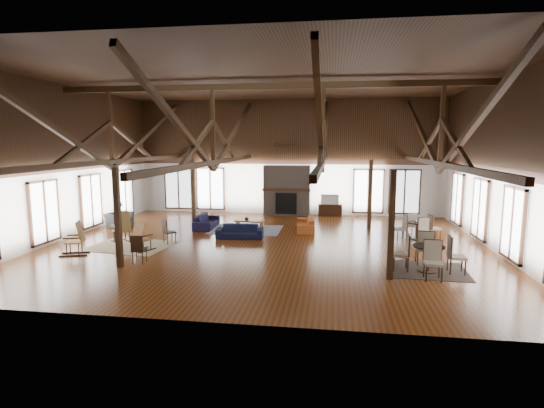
# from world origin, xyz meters

# --- Properties ---
(floor) EXTENTS (16.00, 16.00, 0.00)m
(floor) POSITION_xyz_m (0.00, 0.00, 0.00)
(floor) COLOR brown
(floor) RESTS_ON ground
(ceiling) EXTENTS (16.00, 14.00, 0.02)m
(ceiling) POSITION_xyz_m (0.00, 0.00, 6.00)
(ceiling) COLOR black
(ceiling) RESTS_ON wall_back
(wall_back) EXTENTS (16.00, 0.02, 6.00)m
(wall_back) POSITION_xyz_m (0.00, 7.00, 3.00)
(wall_back) COLOR silver
(wall_back) RESTS_ON floor
(wall_front) EXTENTS (16.00, 0.02, 6.00)m
(wall_front) POSITION_xyz_m (0.00, -7.00, 3.00)
(wall_front) COLOR silver
(wall_front) RESTS_ON floor
(wall_left) EXTENTS (0.02, 14.00, 6.00)m
(wall_left) POSITION_xyz_m (-8.00, 0.00, 3.00)
(wall_left) COLOR silver
(wall_left) RESTS_ON floor
(wall_right) EXTENTS (0.02, 14.00, 6.00)m
(wall_right) POSITION_xyz_m (8.00, 0.00, 3.00)
(wall_right) COLOR silver
(wall_right) RESTS_ON floor
(roof_truss) EXTENTS (15.60, 14.07, 3.14)m
(roof_truss) POSITION_xyz_m (0.00, 0.00, 4.03)
(roof_truss) COLOR #33220E
(roof_truss) RESTS_ON wall_back
(post_grid) EXTENTS (8.16, 7.16, 3.05)m
(post_grid) POSITION_xyz_m (0.00, 0.00, 1.52)
(post_grid) COLOR #33220E
(post_grid) RESTS_ON floor
(fireplace) EXTENTS (2.50, 0.69, 2.60)m
(fireplace) POSITION_xyz_m (0.00, 6.67, 1.29)
(fireplace) COLOR brown
(fireplace) RESTS_ON floor
(ceiling_fan) EXTENTS (1.60, 1.60, 0.75)m
(ceiling_fan) POSITION_xyz_m (0.50, -1.00, 3.73)
(ceiling_fan) COLOR black
(ceiling_fan) RESTS_ON roof_truss
(sofa_navy_front) EXTENTS (1.91, 0.87, 0.54)m
(sofa_navy_front) POSITION_xyz_m (-1.25, 0.95, 0.27)
(sofa_navy_front) COLOR black
(sofa_navy_front) RESTS_ON floor
(sofa_navy_left) EXTENTS (2.02, 0.87, 0.58)m
(sofa_navy_left) POSITION_xyz_m (-3.18, 2.78, 0.29)
(sofa_navy_left) COLOR black
(sofa_navy_left) RESTS_ON floor
(sofa_orange) EXTENTS (1.97, 0.89, 0.56)m
(sofa_orange) POSITION_xyz_m (1.25, 2.81, 0.28)
(sofa_orange) COLOR #9B491E
(sofa_orange) RESTS_ON floor
(coffee_table) EXTENTS (1.30, 0.78, 0.47)m
(coffee_table) POSITION_xyz_m (-1.13, 2.39, 0.42)
(coffee_table) COLOR brown
(coffee_table) RESTS_ON floor
(vase) EXTENTS (0.19, 0.19, 0.18)m
(vase) POSITION_xyz_m (-1.26, 2.33, 0.56)
(vase) COLOR #B2B2B2
(vase) RESTS_ON coffee_table
(armchair) EXTENTS (1.20, 1.11, 0.66)m
(armchair) POSITION_xyz_m (-7.10, 2.31, 0.33)
(armchair) COLOR #333336
(armchair) RESTS_ON floor
(side_table_lamp) EXTENTS (0.41, 0.41, 1.04)m
(side_table_lamp) POSITION_xyz_m (-7.60, 3.40, 0.40)
(side_table_lamp) COLOR black
(side_table_lamp) RESTS_ON floor
(rocking_chair_a) EXTENTS (1.03, 0.98, 1.20)m
(rocking_chair_a) POSITION_xyz_m (-5.46, -0.51, 0.57)
(rocking_chair_a) COLOR #99673A
(rocking_chair_a) RESTS_ON floor
(rocking_chair_b) EXTENTS (0.69, 0.90, 1.03)m
(rocking_chair_b) POSITION_xyz_m (-4.22, -1.59, 0.48)
(rocking_chair_b) COLOR #99673A
(rocking_chair_b) RESTS_ON floor
(rocking_chair_c) EXTENTS (1.00, 0.74, 1.15)m
(rocking_chair_c) POSITION_xyz_m (-6.15, -2.33, 0.54)
(rocking_chair_c) COLOR #99673A
(rocking_chair_c) RESTS_ON floor
(side_chair_a) EXTENTS (0.57, 0.57, 0.95)m
(side_chair_a) POSITION_xyz_m (-3.73, -0.39, 0.55)
(side_chair_a) COLOR black
(side_chair_a) RESTS_ON floor
(side_chair_b) EXTENTS (0.41, 0.41, 0.92)m
(side_chair_b) POSITION_xyz_m (-3.61, -3.06, 0.54)
(side_chair_b) COLOR black
(side_chair_b) RESTS_ON floor
(cafe_table_near) EXTENTS (2.10, 2.10, 1.09)m
(cafe_table_near) POSITION_xyz_m (5.21, -2.63, 0.55)
(cafe_table_near) COLOR black
(cafe_table_near) RESTS_ON floor
(cafe_table_far) EXTENTS (1.88, 1.88, 0.96)m
(cafe_table_far) POSITION_xyz_m (5.70, 1.69, 0.48)
(cafe_table_far) COLOR black
(cafe_table_far) RESTS_ON floor
(cup_near) EXTENTS (0.14, 0.14, 0.10)m
(cup_near) POSITION_xyz_m (5.24, -2.71, 0.84)
(cup_near) COLOR #B2B2B2
(cup_near) RESTS_ON cafe_table_near
(cup_far) EXTENTS (0.13, 0.13, 0.09)m
(cup_far) POSITION_xyz_m (5.63, 1.70, 0.74)
(cup_far) COLOR #B2B2B2
(cup_far) RESTS_ON cafe_table_far
(tv_console) EXTENTS (1.20, 0.45, 0.60)m
(tv_console) POSITION_xyz_m (2.27, 6.75, 0.30)
(tv_console) COLOR black
(tv_console) RESTS_ON floor
(television) EXTENTS (0.91, 0.14, 0.52)m
(television) POSITION_xyz_m (2.25, 6.75, 0.86)
(television) COLOR #B2B2B2
(television) RESTS_ON tv_console
(rug_tan) EXTENTS (3.12, 2.58, 0.01)m
(rug_tan) POSITION_xyz_m (-4.94, -0.94, 0.01)
(rug_tan) COLOR #C0B285
(rug_tan) RESTS_ON floor
(rug_navy) EXTENTS (3.02, 2.26, 0.01)m
(rug_navy) POSITION_xyz_m (-1.33, 2.57, 0.01)
(rug_navy) COLOR #1A224B
(rug_navy) RESTS_ON floor
(rug_dark) EXTENTS (2.26, 2.07, 0.01)m
(rug_dark) POSITION_xyz_m (5.29, -2.49, 0.01)
(rug_dark) COLOR black
(rug_dark) RESTS_ON floor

